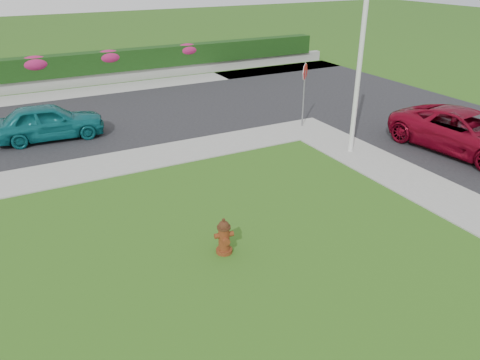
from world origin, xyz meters
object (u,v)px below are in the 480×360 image
utility_pole (360,64)px  suv_red (465,132)px  stop_sign (305,80)px  sedan_teal (48,121)px  fire_hydrant (224,237)px

utility_pole → suv_red: bearing=-28.4°
suv_red → stop_sign: bearing=116.8°
stop_sign → suv_red: bearing=-74.8°
sedan_teal → utility_pole: 11.36m
sedan_teal → stop_sign: (9.27, -3.15, 1.20)m
fire_hydrant → stop_sign: bearing=55.2°
fire_hydrant → utility_pole: bearing=38.6°
sedan_teal → fire_hydrant: bearing=-162.1°
sedan_teal → utility_pole: bearing=-120.6°
suv_red → utility_pole: size_ratio=0.84×
utility_pole → stop_sign: size_ratio=2.39×
suv_red → utility_pole: bearing=144.5°
fire_hydrant → suv_red: suv_red is taller
fire_hydrant → stop_sign: size_ratio=0.35×
suv_red → utility_pole: 4.55m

